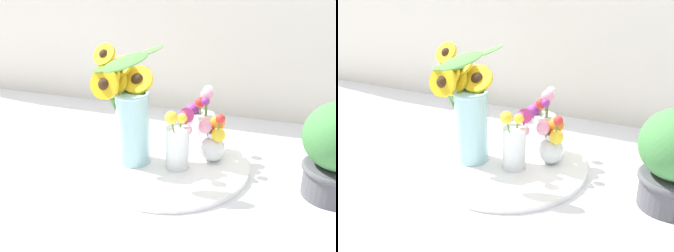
# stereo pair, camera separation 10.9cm
# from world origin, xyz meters

# --- Properties ---
(ground_plane) EXTENTS (6.00, 6.00, 0.00)m
(ground_plane) POSITION_xyz_m (0.00, 0.00, 0.00)
(ground_plane) COLOR silver
(serving_tray) EXTENTS (0.47, 0.47, 0.02)m
(serving_tray) POSITION_xyz_m (0.01, 0.11, 0.01)
(serving_tray) COLOR white
(serving_tray) RESTS_ON ground_plane
(mason_jar_sunflowers) EXTENTS (0.22, 0.22, 0.34)m
(mason_jar_sunflowers) POSITION_xyz_m (-0.09, 0.09, 0.17)
(mason_jar_sunflowers) COLOR #9ED1D6
(mason_jar_sunflowers) RESTS_ON serving_tray
(vase_small_center) EXTENTS (0.07, 0.12, 0.18)m
(vase_small_center) POSITION_xyz_m (0.05, 0.09, 0.10)
(vase_small_center) COLOR white
(vase_small_center) RESTS_ON serving_tray
(vase_bulb_right) EXTENTS (0.08, 0.07, 0.15)m
(vase_bulb_right) POSITION_xyz_m (0.13, 0.16, 0.08)
(vase_bulb_right) COLOR white
(vase_bulb_right) RESTS_ON serving_tray
(vase_small_back) EXTENTS (0.09, 0.09, 0.20)m
(vase_small_back) POSITION_xyz_m (0.08, 0.22, 0.10)
(vase_small_back) COLOR white
(vase_small_back) RESTS_ON serving_tray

